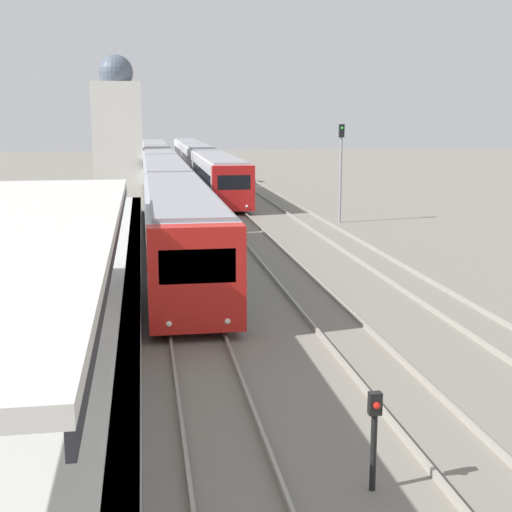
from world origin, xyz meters
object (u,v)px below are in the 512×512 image
at_px(train_far, 200,161).
at_px(signal_mast_far, 341,162).
at_px(signal_post_near, 374,430).
at_px(person_on_platform, 75,310).
at_px(train_near, 161,174).

relative_size(train_far, signal_mast_far, 9.19).
bearing_deg(signal_post_near, train_far, 88.13).
distance_m(signal_post_near, signal_mast_far, 29.05).
height_order(person_on_platform, signal_post_near, person_on_platform).
bearing_deg(train_near, train_far, 75.44).
relative_size(signal_post_near, signal_mast_far, 0.30).
height_order(train_near, train_far, train_near).
bearing_deg(train_far, person_on_platform, -97.45).
relative_size(person_on_platform, train_far, 0.03).
distance_m(train_far, signal_mast_far, 28.70).
relative_size(person_on_platform, train_near, 0.03).
bearing_deg(signal_post_near, signal_mast_far, 75.43).
height_order(person_on_platform, train_near, train_near).
height_order(person_on_platform, train_far, train_far).
bearing_deg(person_on_platform, signal_mast_far, 62.43).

